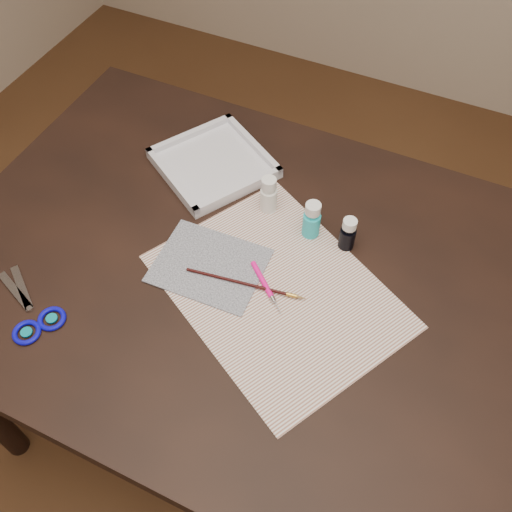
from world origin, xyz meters
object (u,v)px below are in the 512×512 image
at_px(canvas, 209,265).
at_px(paint_bottle_navy, 348,234).
at_px(paint_bottle_white, 269,194).
at_px(palette_tray, 214,163).
at_px(scissors, 22,304).
at_px(paper, 277,290).
at_px(paint_bottle_cyan, 312,220).

distance_m(canvas, paint_bottle_navy, 0.29).
distance_m(paint_bottle_white, palette_tray, 0.18).
relative_size(paint_bottle_navy, scissors, 0.39).
height_order(paper, scissors, scissors).
bearing_deg(canvas, paint_bottle_navy, 35.82).
bearing_deg(paint_bottle_navy, scissors, -141.97).
xyz_separation_m(paper, canvas, (-0.15, -0.00, 0.00)).
height_order(canvas, scissors, scissors).
relative_size(paper, paint_bottle_white, 5.26).
bearing_deg(paint_bottle_navy, paint_bottle_cyan, -179.77).
xyz_separation_m(paint_bottle_white, paint_bottle_navy, (0.19, -0.03, -0.00)).
bearing_deg(paint_bottle_cyan, paper, -91.61).
distance_m(canvas, palette_tray, 0.28).
bearing_deg(paint_bottle_navy, paint_bottle_white, 171.91).
relative_size(scissors, palette_tray, 0.89).
distance_m(paper, scissors, 0.49).
bearing_deg(paint_bottle_white, canvas, -102.56).
bearing_deg(paint_bottle_white, paint_bottle_cyan, -13.90).
relative_size(paint_bottle_white, paint_bottle_navy, 1.11).
height_order(paint_bottle_cyan, scissors, paint_bottle_cyan).
bearing_deg(paper, canvas, -178.30).
xyz_separation_m(canvas, paint_bottle_cyan, (0.15, 0.17, 0.04)).
bearing_deg(scissors, paper, -129.15).
xyz_separation_m(paper, paint_bottle_navy, (0.08, 0.16, 0.04)).
distance_m(paper, palette_tray, 0.37).
distance_m(paint_bottle_white, paint_bottle_navy, 0.19).
relative_size(canvas, paint_bottle_cyan, 2.40).
distance_m(paper, paint_bottle_white, 0.22).
relative_size(paint_bottle_cyan, paint_bottle_navy, 1.12).
xyz_separation_m(scissors, palette_tray, (0.16, 0.49, 0.01)).
xyz_separation_m(paper, palette_tray, (-0.27, 0.25, 0.01)).
distance_m(paper, paint_bottle_navy, 0.19).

